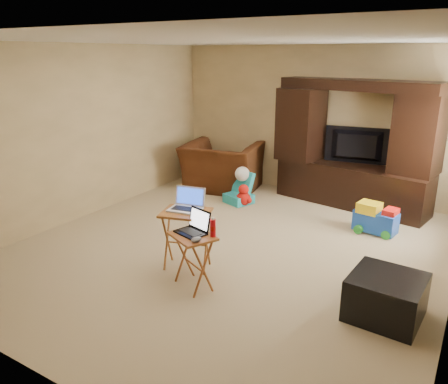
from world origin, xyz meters
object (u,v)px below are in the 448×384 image
Objects in this scene: entertainment_center at (354,145)px; laptop_left at (185,200)px; recliner at (222,167)px; laptop_right at (190,223)px; ottoman at (386,297)px; push_toy at (376,218)px; child_rocker at (239,188)px; water_bottle at (213,228)px; tray_table_left at (187,240)px; mouse_right at (196,240)px; television at (356,146)px; mouse_left at (196,214)px; plush_toy at (244,195)px; tray_table_right at (193,261)px.

entertainment_center is 3.28m from laptop_left.
recliner is 3.06m from laptop_left.
laptop_right is (0.30, -0.32, -0.10)m from laptop_left.
recliner reaches higher than ottoman.
push_toy is 2.77m from laptop_left.
child_rocker is 2.80m from water_bottle.
laptop_right is (0.27, -0.29, 0.37)m from tray_table_left.
mouse_right is (-0.54, -3.58, -0.38)m from entertainment_center.
television reaches higher than recliner.
ottoman is at bearing 102.84° from television.
entertainment_center is at bearing 55.32° from tray_table_left.
ottoman is at bearing -17.59° from child_rocker.
water_bottle is (0.54, -0.26, -0.12)m from laptop_left.
television reaches higher than laptop_left.
laptop_right is 0.24m from mouse_left.
recliner is 4.16× the size of laptop_right.
ottoman is at bearing -38.03° from plush_toy.
television is at bearing 99.78° from entertainment_center.
entertainment_center reaches higher than ottoman.
tray_table_left is (-0.98, -3.14, -0.65)m from entertainment_center.
tray_table_left is 3.78× the size of water_bottle.
laptop_left is 0.26m from mouse_left.
entertainment_center is 6.81× the size of plush_toy.
child_rocker is 2.37m from tray_table_left.
water_bottle is at bearing 109.47° from recliner.
mouse_left is (-0.08, 0.22, 0.00)m from laptop_right.
recliner is 3.07m from tray_table_left.
mouse_right reaches higher than child_rocker.
recliner is at bearing 102.48° from laptop_left.
recliner reaches higher than push_toy.
child_rocker is 1.70× the size of laptop_right.
push_toy is (0.63, -1.08, -0.74)m from television.
television is at bearing 51.26° from child_rocker.
water_bottle is (-0.47, -3.49, -0.27)m from television.
tray_table_right is at bearing -165.65° from ottoman.
entertainment_center is 3.42m from water_bottle.
laptop_right is at bearing -166.51° from ottoman.
plush_toy is (0.76, -0.58, -0.24)m from recliner.
laptop_left reaches higher than child_rocker.
tray_table_right is at bearing -63.77° from mouse_left.
child_rocker is at bearing -142.13° from entertainment_center.
entertainment_center is 3.64m from mouse_right.
laptop_right is (1.52, -3.10, 0.29)m from recliner.
plush_toy is 0.99× the size of laptop_left.
entertainment_center is 4.12× the size of tray_table_right.
entertainment_center is at bearing 82.00° from television.
laptop_left is at bearing -118.17° from push_toy.
plush_toy is 2.70m from water_bottle.
plush_toy is 2.33m from laptop_left.
recliner reaches higher than mouse_left.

